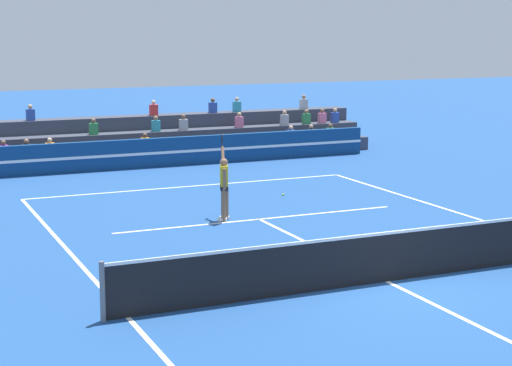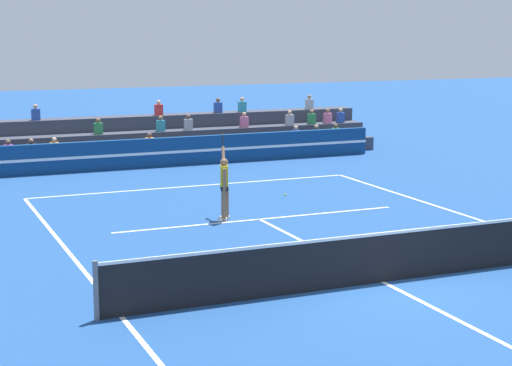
% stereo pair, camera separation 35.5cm
% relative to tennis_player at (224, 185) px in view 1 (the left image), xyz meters
% --- Properties ---
extents(ground_plane, '(120.00, 120.00, 0.00)m').
position_rel_tennis_player_xyz_m(ground_plane, '(0.91, -6.72, -0.98)').
color(ground_plane, navy).
extents(court_lines, '(11.10, 23.90, 0.01)m').
position_rel_tennis_player_xyz_m(court_lines, '(0.91, -6.72, -0.98)').
color(court_lines, white).
rests_on(court_lines, ground).
extents(tennis_net, '(12.00, 0.10, 1.10)m').
position_rel_tennis_player_xyz_m(tennis_net, '(0.91, -6.72, -0.44)').
color(tennis_net, slate).
rests_on(tennis_net, ground).
extents(sponsor_banner_wall, '(18.00, 0.26, 1.10)m').
position_rel_tennis_player_xyz_m(sponsor_banner_wall, '(0.91, 9.52, -0.43)').
color(sponsor_banner_wall, navy).
rests_on(sponsor_banner_wall, ground).
extents(bleacher_stand, '(19.89, 2.85, 2.28)m').
position_rel_tennis_player_xyz_m(bleacher_stand, '(0.93, 12.05, -0.33)').
color(bleacher_stand, '#383D4C').
rests_on(bleacher_stand, ground).
extents(tennis_player, '(0.55, 1.20, 2.37)m').
position_rel_tennis_player_xyz_m(tennis_player, '(0.00, 0.00, 0.00)').
color(tennis_player, brown).
rests_on(tennis_player, ground).
extents(tennis_ball, '(0.07, 0.07, 0.07)m').
position_rel_tennis_player_xyz_m(tennis_ball, '(2.99, 2.49, -0.95)').
color(tennis_ball, '#C6DB33').
rests_on(tennis_ball, ground).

